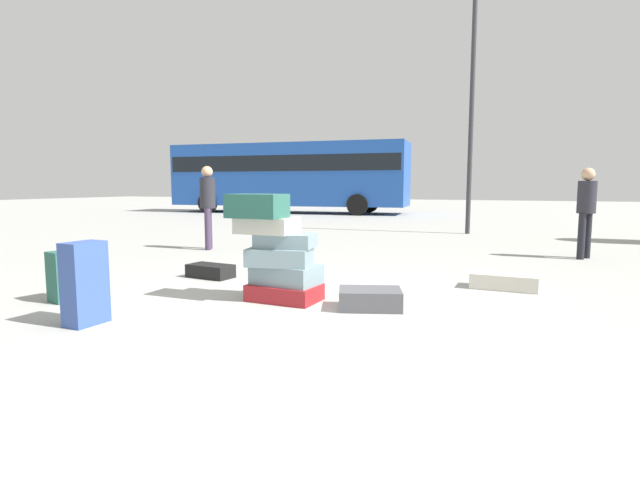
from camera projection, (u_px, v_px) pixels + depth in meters
The scene contains 11 objects.
ground_plane at pixel (283, 311), 4.89m from camera, with size 80.00×80.00×0.00m, color #9E9E99.
suitcase_tower at pixel (277, 252), 5.30m from camera, with size 0.93×0.66×1.17m.
suitcase_cream_behind_tower at pixel (504, 281), 5.93m from camera, with size 0.78×0.36×0.19m, color beige.
suitcase_black_foreground_far at pixel (210, 271), 6.67m from camera, with size 0.63×0.33×0.18m, color black.
suitcase_charcoal_foreground_near at pixel (370, 299), 4.98m from camera, with size 0.63×0.43×0.20m, color #4C4C51.
suitcase_teal_right_side at pixel (66, 276), 5.29m from camera, with size 0.25×0.32×0.55m, color #26594C.
suitcase_navy_left_side at pixel (85, 283), 4.39m from camera, with size 0.22×0.35×0.76m, color #334F99.
person_bearded_onlooker at pixel (208, 200), 9.53m from camera, with size 0.30×0.31×1.64m.
person_tourist_with_camera at pixel (586, 205), 8.29m from camera, with size 0.30×0.31×1.56m.
parked_bus at pixel (289, 173), 22.49m from camera, with size 11.12×3.46×3.15m.
lamp_post at pixel (474, 51), 12.24m from camera, with size 0.36×0.36×7.29m.
Camera 1 is at (2.14, -4.29, 1.26)m, focal length 27.23 mm.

